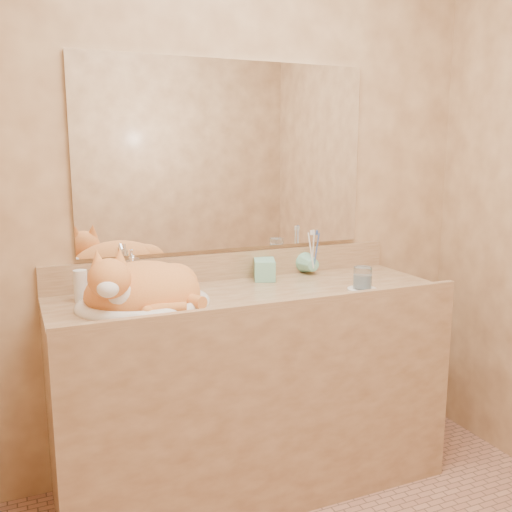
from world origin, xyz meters
name	(u,v)px	position (x,y,z in m)	size (l,w,h in m)	color
wall_back	(227,189)	(0.00, 1.00, 1.25)	(2.40, 0.02, 2.50)	#926742
vanity_counter	(252,391)	(0.00, 0.72, 0.42)	(1.60, 0.55, 0.85)	brown
mirror	(228,156)	(0.00, 0.99, 1.39)	(1.30, 0.02, 0.80)	white
sink_basin	(143,285)	(-0.44, 0.70, 0.93)	(0.49, 0.41, 0.15)	white
faucet	(133,273)	(-0.44, 0.89, 0.93)	(0.04, 0.12, 0.17)	white
cat	(140,287)	(-0.46, 0.70, 0.92)	(0.43, 0.36, 0.24)	orange
soap_dispenser	(265,260)	(0.12, 0.85, 0.95)	(0.09, 0.09, 0.20)	#7BC5A7
toothbrush_cup	(314,266)	(0.38, 0.89, 0.89)	(0.10, 0.10, 0.09)	#7BC5A7
toothbrushes	(314,248)	(0.38, 0.89, 0.98)	(0.04, 0.04, 0.21)	white
saucer	(362,290)	(0.43, 0.57, 0.85)	(0.12, 0.12, 0.01)	white
water_glass	(363,278)	(0.43, 0.57, 0.90)	(0.08, 0.08, 0.09)	silver
lotion_bottle	(81,286)	(-0.65, 0.85, 0.91)	(0.05, 0.05, 0.12)	white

